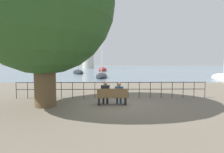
# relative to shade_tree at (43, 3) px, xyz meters

# --- Properties ---
(ground_plane) EXTENTS (1000.00, 1000.00, 0.00)m
(ground_plane) POSITION_rel_shade_tree_xyz_m (3.47, 0.27, -5.24)
(ground_plane) COLOR #706656
(harbor_water) EXTENTS (600.00, 300.00, 0.01)m
(harbor_water) POSITION_rel_shade_tree_xyz_m (3.47, 161.73, -5.24)
(harbor_water) COLOR slate
(harbor_water) RESTS_ON ground_plane
(shade_tree) EXTENTS (7.23, 7.23, 8.89)m
(shade_tree) POSITION_rel_shade_tree_xyz_m (0.00, 0.00, 0.00)
(shade_tree) COLOR brown
(shade_tree) RESTS_ON ground_plane
(park_bench) EXTENTS (1.62, 0.45, 0.90)m
(park_bench) POSITION_rel_shade_tree_xyz_m (3.47, 0.21, -4.82)
(park_bench) COLOR brown
(park_bench) RESTS_ON ground_plane
(seated_person_left) EXTENTS (0.47, 0.35, 1.28)m
(seated_person_left) POSITION_rel_shade_tree_xyz_m (3.10, 0.28, -4.54)
(seated_person_left) COLOR black
(seated_person_left) RESTS_ON ground_plane
(seated_person_right) EXTENTS (0.44, 0.35, 1.22)m
(seated_person_right) POSITION_rel_shade_tree_xyz_m (3.84, 0.29, -4.57)
(seated_person_right) COLOR navy
(seated_person_right) RESTS_ON ground_plane
(promenade_railing) EXTENTS (12.15, 0.04, 1.05)m
(promenade_railing) POSITION_rel_shade_tree_xyz_m (3.47, 2.06, -4.55)
(promenade_railing) COLOR black
(promenade_railing) RESTS_ON ground_plane
(sailboat_0) EXTENTS (1.84, 7.02, 12.54)m
(sailboat_0) POSITION_rel_shade_tree_xyz_m (2.13, 19.70, -4.93)
(sailboat_0) COLOR black
(sailboat_0) RESTS_ON ground_plane
(sailboat_1) EXTENTS (2.80, 6.33, 11.53)m
(sailboat_1) POSITION_rel_shade_tree_xyz_m (1.40, 46.50, -4.85)
(sailboat_1) COLOR maroon
(sailboat_1) RESTS_ON ground_plane
(sailboat_2) EXTENTS (4.37, 8.22, 8.82)m
(sailboat_2) POSITION_rel_shade_tree_xyz_m (-3.89, 32.13, -4.95)
(sailboat_2) COLOR black
(sailboat_2) RESTS_ON ground_plane
(sailboat_3) EXTENTS (3.61, 8.28, 10.88)m
(sailboat_3) POSITION_rel_shade_tree_xyz_m (17.86, 12.66, -4.90)
(sailboat_3) COLOR white
(sailboat_3) RESTS_ON ground_plane
(harbor_lighthouse) EXTENTS (5.97, 5.97, 26.87)m
(harbor_lighthouse) POSITION_rel_shade_tree_xyz_m (-7.59, 84.04, 7.26)
(harbor_lighthouse) COLOR beige
(harbor_lighthouse) RESTS_ON ground_plane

